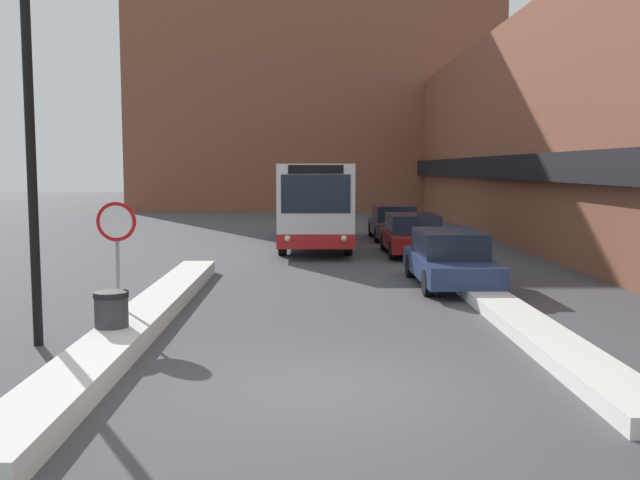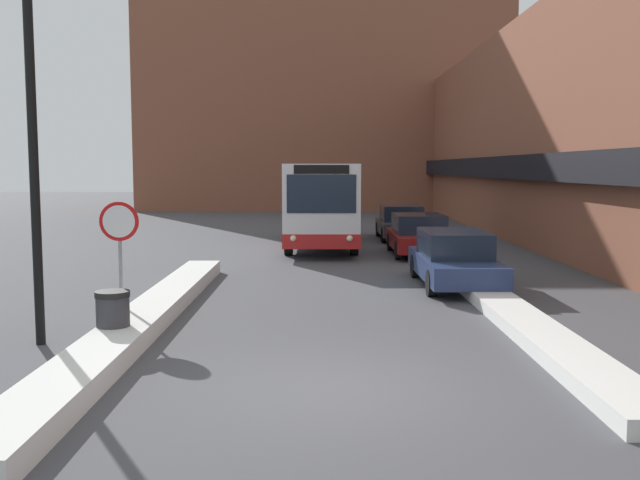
{
  "view_description": "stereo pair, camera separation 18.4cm",
  "coord_description": "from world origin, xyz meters",
  "px_view_note": "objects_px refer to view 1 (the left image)",
  "views": [
    {
      "loc": [
        -0.43,
        -9.53,
        3.03
      ],
      "look_at": [
        -0.16,
        6.94,
        1.36
      ],
      "focal_mm": 40.0,
      "sensor_mm": 36.0,
      "label": 1
    },
    {
      "loc": [
        -0.24,
        -9.53,
        3.03
      ],
      "look_at": [
        -0.16,
        6.94,
        1.36
      ],
      "focal_mm": 40.0,
      "sensor_mm": 36.0,
      "label": 2
    }
  ],
  "objects_px": {
    "parked_car_front": "(449,258)",
    "street_lamp": "(45,98)",
    "city_bus": "(314,202)",
    "parked_car_back": "(394,222)",
    "parked_car_middle": "(412,234)",
    "stop_sign": "(117,236)",
    "trash_bin": "(112,319)"
  },
  "relations": [
    {
      "from": "parked_car_front",
      "to": "street_lamp",
      "type": "distance_m",
      "value": 10.63
    },
    {
      "from": "city_bus",
      "to": "street_lamp",
      "type": "xyz_separation_m",
      "value": [
        -4.59,
        -15.67,
        2.47
      ]
    },
    {
      "from": "parked_car_front",
      "to": "parked_car_back",
      "type": "height_order",
      "value": "parked_car_back"
    },
    {
      "from": "city_bus",
      "to": "parked_car_middle",
      "type": "xyz_separation_m",
      "value": [
        3.4,
        -3.0,
        -1.0
      ]
    },
    {
      "from": "stop_sign",
      "to": "parked_car_front",
      "type": "bearing_deg",
      "value": 31.3
    },
    {
      "from": "parked_car_front",
      "to": "trash_bin",
      "type": "xyz_separation_m",
      "value": [
        -6.97,
        -6.21,
        -0.24
      ]
    },
    {
      "from": "parked_car_middle",
      "to": "trash_bin",
      "type": "xyz_separation_m",
      "value": [
        -6.97,
        -12.79,
        -0.23
      ]
    },
    {
      "from": "parked_car_back",
      "to": "trash_bin",
      "type": "xyz_separation_m",
      "value": [
        -6.97,
        -18.23,
        -0.24
      ]
    },
    {
      "from": "parked_car_middle",
      "to": "street_lamp",
      "type": "distance_m",
      "value": 15.38
    },
    {
      "from": "street_lamp",
      "to": "parked_car_middle",
      "type": "bearing_deg",
      "value": 57.77
    },
    {
      "from": "parked_car_front",
      "to": "trash_bin",
      "type": "bearing_deg",
      "value": -138.3
    },
    {
      "from": "stop_sign",
      "to": "trash_bin",
      "type": "relative_size",
      "value": 2.51
    },
    {
      "from": "city_bus",
      "to": "trash_bin",
      "type": "xyz_separation_m",
      "value": [
        -3.57,
        -15.79,
        -1.23
      ]
    },
    {
      "from": "parked_car_middle",
      "to": "trash_bin",
      "type": "distance_m",
      "value": 14.57
    },
    {
      "from": "parked_car_front",
      "to": "parked_car_back",
      "type": "relative_size",
      "value": 1.07
    },
    {
      "from": "street_lamp",
      "to": "trash_bin",
      "type": "height_order",
      "value": "street_lamp"
    },
    {
      "from": "parked_car_front",
      "to": "street_lamp",
      "type": "bearing_deg",
      "value": -142.67
    },
    {
      "from": "city_bus",
      "to": "parked_car_middle",
      "type": "distance_m",
      "value": 4.64
    },
    {
      "from": "parked_car_back",
      "to": "parked_car_front",
      "type": "bearing_deg",
      "value": -90.0
    },
    {
      "from": "parked_car_front",
      "to": "parked_car_middle",
      "type": "relative_size",
      "value": 1.08
    },
    {
      "from": "parked_car_back",
      "to": "parked_car_middle",
      "type": "bearing_deg",
      "value": -90.0
    },
    {
      "from": "street_lamp",
      "to": "trash_bin",
      "type": "xyz_separation_m",
      "value": [
        1.02,
        -0.12,
        -3.7
      ]
    },
    {
      "from": "parked_car_back",
      "to": "stop_sign",
      "type": "relative_size",
      "value": 1.84
    },
    {
      "from": "stop_sign",
      "to": "city_bus",
      "type": "bearing_deg",
      "value": 74.38
    },
    {
      "from": "city_bus",
      "to": "trash_bin",
      "type": "bearing_deg",
      "value": -102.75
    },
    {
      "from": "parked_car_front",
      "to": "parked_car_back",
      "type": "xyz_separation_m",
      "value": [
        -0.0,
        12.02,
        0.01
      ]
    },
    {
      "from": "street_lamp",
      "to": "trash_bin",
      "type": "distance_m",
      "value": 3.84
    },
    {
      "from": "parked_car_front",
      "to": "parked_car_middle",
      "type": "distance_m",
      "value": 6.58
    },
    {
      "from": "parked_car_middle",
      "to": "stop_sign",
      "type": "distance_m",
      "value": 13.28
    },
    {
      "from": "city_bus",
      "to": "trash_bin",
      "type": "height_order",
      "value": "city_bus"
    },
    {
      "from": "parked_car_front",
      "to": "street_lamp",
      "type": "xyz_separation_m",
      "value": [
        -7.99,
        -6.09,
        3.46
      ]
    },
    {
      "from": "city_bus",
      "to": "parked_car_middle",
      "type": "height_order",
      "value": "city_bus"
    }
  ]
}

